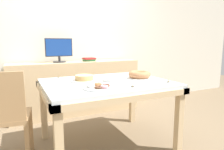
{
  "coord_description": "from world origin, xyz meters",
  "views": [
    {
      "loc": [
        -0.9,
        -2.01,
        1.18
      ],
      "look_at": [
        0.09,
        0.05,
        0.82
      ],
      "focal_mm": 32.0,
      "sensor_mm": 36.0,
      "label": 1
    }
  ],
  "objects_px": {
    "tealight_left_edge": "(168,82)",
    "book_stack": "(89,59)",
    "cake_chocolate_round": "(84,79)",
    "pastry_platter": "(98,87)",
    "chair": "(5,114)",
    "tealight_centre": "(59,78)",
    "computer_monitor": "(59,50)",
    "cake_golden_bundt": "(139,75)",
    "plate_stack": "(112,79)",
    "tealight_right_edge": "(86,76)",
    "tealight_near_cakes": "(133,87)"
  },
  "relations": [
    {
      "from": "cake_chocolate_round",
      "to": "pastry_platter",
      "type": "bearing_deg",
      "value": -89.45
    },
    {
      "from": "tealight_left_edge",
      "to": "book_stack",
      "type": "bearing_deg",
      "value": 102.38
    },
    {
      "from": "plate_stack",
      "to": "tealight_centre",
      "type": "distance_m",
      "value": 0.66
    },
    {
      "from": "plate_stack",
      "to": "tealight_right_edge",
      "type": "bearing_deg",
      "value": 111.91
    },
    {
      "from": "pastry_platter",
      "to": "tealight_left_edge",
      "type": "bearing_deg",
      "value": -6.13
    },
    {
      "from": "chair",
      "to": "tealight_centre",
      "type": "relative_size",
      "value": 23.5
    },
    {
      "from": "computer_monitor",
      "to": "tealight_right_edge",
      "type": "relative_size",
      "value": 10.6
    },
    {
      "from": "cake_golden_bundt",
      "to": "tealight_near_cakes",
      "type": "xyz_separation_m",
      "value": [
        -0.35,
        -0.41,
        -0.03
      ]
    },
    {
      "from": "cake_chocolate_round",
      "to": "tealight_centre",
      "type": "relative_size",
      "value": 7.94
    },
    {
      "from": "book_stack",
      "to": "pastry_platter",
      "type": "height_order",
      "value": "book_stack"
    },
    {
      "from": "cake_golden_bundt",
      "to": "plate_stack",
      "type": "xyz_separation_m",
      "value": [
        -0.37,
        0.02,
        -0.02
      ]
    },
    {
      "from": "computer_monitor",
      "to": "book_stack",
      "type": "height_order",
      "value": "computer_monitor"
    },
    {
      "from": "cake_golden_bundt",
      "to": "tealight_near_cakes",
      "type": "bearing_deg",
      "value": -130.32
    },
    {
      "from": "tealight_near_cakes",
      "to": "chair",
      "type": "bearing_deg",
      "value": 158.35
    },
    {
      "from": "pastry_platter",
      "to": "tealight_near_cakes",
      "type": "relative_size",
      "value": 7.67
    },
    {
      "from": "cake_chocolate_round",
      "to": "tealight_centre",
      "type": "bearing_deg",
      "value": 126.7
    },
    {
      "from": "computer_monitor",
      "to": "tealight_left_edge",
      "type": "xyz_separation_m",
      "value": [
        0.85,
        -1.59,
        -0.3
      ]
    },
    {
      "from": "cake_golden_bundt",
      "to": "tealight_right_edge",
      "type": "bearing_deg",
      "value": 140.78
    },
    {
      "from": "cake_golden_bundt",
      "to": "tealight_centre",
      "type": "distance_m",
      "value": 0.98
    },
    {
      "from": "plate_stack",
      "to": "book_stack",
      "type": "bearing_deg",
      "value": 82.87
    },
    {
      "from": "cake_chocolate_round",
      "to": "pastry_platter",
      "type": "distance_m",
      "value": 0.42
    },
    {
      "from": "pastry_platter",
      "to": "tealight_left_edge",
      "type": "xyz_separation_m",
      "value": [
        0.78,
        -0.08,
        -0.0
      ]
    },
    {
      "from": "cake_chocolate_round",
      "to": "tealight_near_cakes",
      "type": "height_order",
      "value": "cake_chocolate_round"
    },
    {
      "from": "cake_chocolate_round",
      "to": "tealight_centre",
      "type": "distance_m",
      "value": 0.38
    },
    {
      "from": "book_stack",
      "to": "cake_golden_bundt",
      "type": "bearing_deg",
      "value": -79.95
    },
    {
      "from": "cake_chocolate_round",
      "to": "tealight_near_cakes",
      "type": "xyz_separation_m",
      "value": [
        0.3,
        -0.55,
        -0.02
      ]
    },
    {
      "from": "chair",
      "to": "plate_stack",
      "type": "xyz_separation_m",
      "value": [
        1.1,
        -0.01,
        0.26
      ]
    },
    {
      "from": "plate_stack",
      "to": "computer_monitor",
      "type": "bearing_deg",
      "value": 106.04
    },
    {
      "from": "cake_golden_bundt",
      "to": "plate_stack",
      "type": "relative_size",
      "value": 1.44
    },
    {
      "from": "computer_monitor",
      "to": "tealight_centre",
      "type": "distance_m",
      "value": 0.86
    },
    {
      "from": "cake_golden_bundt",
      "to": "tealight_centre",
      "type": "bearing_deg",
      "value": 153.49
    },
    {
      "from": "computer_monitor",
      "to": "cake_golden_bundt",
      "type": "height_order",
      "value": "computer_monitor"
    },
    {
      "from": "plate_stack",
      "to": "tealight_near_cakes",
      "type": "relative_size",
      "value": 5.25
    },
    {
      "from": "chair",
      "to": "tealight_left_edge",
      "type": "distance_m",
      "value": 1.67
    },
    {
      "from": "cake_chocolate_round",
      "to": "pastry_platter",
      "type": "xyz_separation_m",
      "value": [
        0.0,
        -0.42,
        -0.01
      ]
    },
    {
      "from": "chair",
      "to": "book_stack",
      "type": "xyz_separation_m",
      "value": [
        1.25,
        1.2,
        0.38
      ]
    },
    {
      "from": "chair",
      "to": "cake_golden_bundt",
      "type": "distance_m",
      "value": 1.49
    },
    {
      "from": "book_stack",
      "to": "plate_stack",
      "type": "bearing_deg",
      "value": -97.13
    },
    {
      "from": "tealight_near_cakes",
      "to": "cake_chocolate_round",
      "type": "bearing_deg",
      "value": 118.73
    },
    {
      "from": "plate_stack",
      "to": "cake_chocolate_round",
      "type": "bearing_deg",
      "value": 157.37
    },
    {
      "from": "tealight_centre",
      "to": "computer_monitor",
      "type": "bearing_deg",
      "value": 78.16
    },
    {
      "from": "cake_golden_bundt",
      "to": "tealight_left_edge",
      "type": "relative_size",
      "value": 7.57
    },
    {
      "from": "cake_chocolate_round",
      "to": "plate_stack",
      "type": "height_order",
      "value": "cake_chocolate_round"
    },
    {
      "from": "computer_monitor",
      "to": "cake_chocolate_round",
      "type": "distance_m",
      "value": 1.12
    },
    {
      "from": "computer_monitor",
      "to": "cake_golden_bundt",
      "type": "bearing_deg",
      "value": -59.71
    },
    {
      "from": "chair",
      "to": "tealight_right_edge",
      "type": "xyz_separation_m",
      "value": [
        0.93,
        0.41,
        0.24
      ]
    },
    {
      "from": "chair",
      "to": "tealight_near_cakes",
      "type": "relative_size",
      "value": 23.5
    },
    {
      "from": "book_stack",
      "to": "cake_golden_bundt",
      "type": "height_order",
      "value": "book_stack"
    },
    {
      "from": "tealight_near_cakes",
      "to": "tealight_right_edge",
      "type": "height_order",
      "value": "same"
    },
    {
      "from": "cake_golden_bundt",
      "to": "tealight_centre",
      "type": "xyz_separation_m",
      "value": [
        -0.88,
        0.44,
        -0.03
      ]
    }
  ]
}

